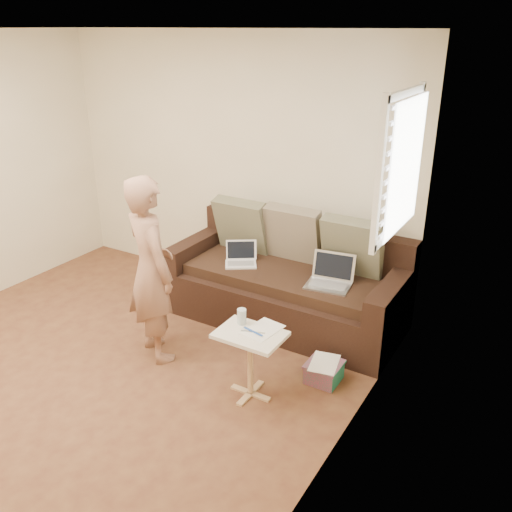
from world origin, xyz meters
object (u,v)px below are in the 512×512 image
(person, at_px, (151,270))
(striped_box, at_px, (324,372))
(laptop_white, at_px, (241,265))
(side_table, at_px, (250,364))
(laptop_silver, at_px, (328,287))
(drinking_glass, at_px, (242,316))
(sofa, at_px, (286,279))

(person, bearing_deg, striped_box, -138.47)
(laptop_white, relative_size, person, 0.18)
(person, xyz_separation_m, side_table, (1.00, -0.08, -0.52))
(laptop_silver, distance_m, drinking_glass, 1.00)
(drinking_glass, height_order, striped_box, drinking_glass)
(drinking_glass, bearing_deg, sofa, 100.13)
(laptop_silver, height_order, drinking_glass, drinking_glass)
(laptop_white, relative_size, striped_box, 1.09)
(sofa, xyz_separation_m, laptop_silver, (0.48, -0.12, 0.10))
(laptop_silver, xyz_separation_m, laptop_white, (-0.90, 0.00, 0.00))
(laptop_silver, height_order, person, person)
(sofa, xyz_separation_m, side_table, (0.32, -1.16, -0.15))
(laptop_silver, bearing_deg, drinking_glass, -114.84)
(laptop_silver, xyz_separation_m, person, (-1.15, -0.96, 0.27))
(laptop_white, bearing_deg, side_table, -88.23)
(side_table, bearing_deg, person, 175.16)
(laptop_white, distance_m, drinking_glass, 1.15)
(sofa, bearing_deg, laptop_white, -164.88)
(laptop_silver, height_order, laptop_white, laptop_silver)
(person, xyz_separation_m, drinking_glass, (0.87, 0.00, -0.19))
(sofa, height_order, person, person)
(sofa, height_order, side_table, sofa)
(laptop_silver, bearing_deg, person, -148.47)
(laptop_white, bearing_deg, striped_box, -61.02)
(laptop_silver, xyz_separation_m, drinking_glass, (-0.28, -0.96, 0.09))
(person, relative_size, side_table, 2.90)
(sofa, height_order, drinking_glass, sofa)
(sofa, bearing_deg, striped_box, -44.34)
(side_table, height_order, striped_box, side_table)
(sofa, xyz_separation_m, striped_box, (0.73, -0.72, -0.34))
(laptop_white, relative_size, drinking_glass, 2.44)
(laptop_silver, xyz_separation_m, side_table, (-0.16, -1.05, -0.25))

